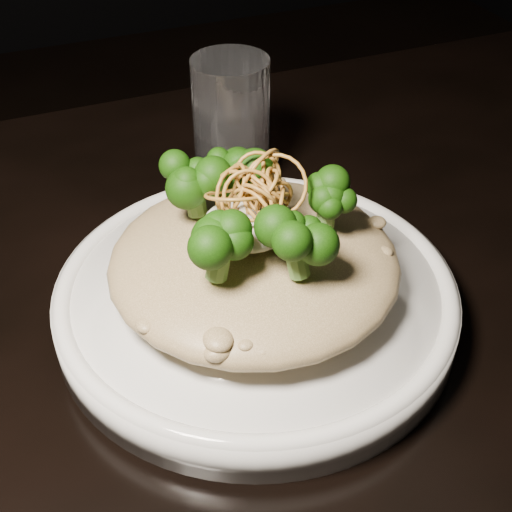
{
  "coord_description": "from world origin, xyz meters",
  "views": [
    {
      "loc": [
        -0.14,
        -0.33,
        1.11
      ],
      "look_at": [
        0.0,
        0.02,
        0.81
      ],
      "focal_mm": 50.0,
      "sensor_mm": 36.0,
      "label": 1
    }
  ],
  "objects": [
    {
      "name": "table",
      "position": [
        0.0,
        0.0,
        0.67
      ],
      "size": [
        1.1,
        0.8,
        0.75
      ],
      "color": "black",
      "rests_on": "ground"
    },
    {
      "name": "plate",
      "position": [
        0.0,
        0.02,
        0.76
      ],
      "size": [
        0.28,
        0.28,
        0.03
      ],
      "primitive_type": "cylinder",
      "color": "silver",
      "rests_on": "table"
    },
    {
      "name": "risotto",
      "position": [
        -0.0,
        0.02,
        0.8
      ],
      "size": [
        0.2,
        0.2,
        0.04
      ],
      "primitive_type": "ellipsoid",
      "color": "brown",
      "rests_on": "plate"
    },
    {
      "name": "broccoli",
      "position": [
        0.0,
        0.02,
        0.85
      ],
      "size": [
        0.13,
        0.13,
        0.05
      ],
      "primitive_type": null,
      "color": "black",
      "rests_on": "risotto"
    },
    {
      "name": "cheese",
      "position": [
        -0.0,
        0.02,
        0.83
      ],
      "size": [
        0.06,
        0.06,
        0.02
      ],
      "primitive_type": "ellipsoid",
      "color": "white",
      "rests_on": "risotto"
    },
    {
      "name": "shallots",
      "position": [
        0.0,
        0.03,
        0.86
      ],
      "size": [
        0.05,
        0.05,
        0.03
      ],
      "primitive_type": null,
      "color": "brown",
      "rests_on": "cheese"
    },
    {
      "name": "drinking_glass",
      "position": [
        0.05,
        0.2,
        0.81
      ],
      "size": [
        0.07,
        0.07,
        0.12
      ],
      "primitive_type": "cylinder",
      "rotation": [
        0.0,
        0.0,
        -0.11
      ],
      "color": "white",
      "rests_on": "table"
    }
  ]
}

